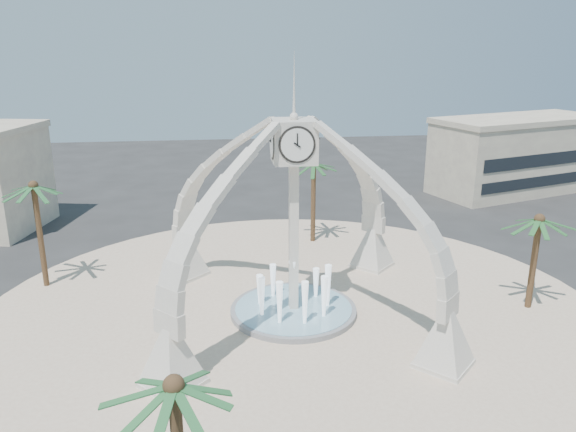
{
  "coord_description": "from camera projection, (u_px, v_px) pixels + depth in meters",
  "views": [
    {
      "loc": [
        -4.47,
        -32.04,
        16.38
      ],
      "look_at": [
        -0.09,
        2.0,
        5.9
      ],
      "focal_mm": 35.0,
      "sensor_mm": 36.0,
      "label": 1
    }
  ],
  "objects": [
    {
      "name": "plaza",
      "position": [
        293.0,
        313.0,
        35.72
      ],
      "size": [
        40.0,
        40.0,
        0.06
      ],
      "primitive_type": "cylinder",
      "color": "beige",
      "rests_on": "ground"
    },
    {
      "name": "fountain",
      "position": [
        293.0,
        309.0,
        35.64
      ],
      "size": [
        8.0,
        8.0,
        3.62
      ],
      "color": "gray",
      "rests_on": "ground"
    },
    {
      "name": "building_ne",
      "position": [
        518.0,
        154.0,
        64.69
      ],
      "size": [
        21.87,
        14.17,
        8.6
      ],
      "rotation": [
        0.0,
        0.0,
        0.31
      ],
      "color": "beige",
      "rests_on": "ground"
    },
    {
      "name": "palm_west",
      "position": [
        34.0,
        187.0,
        37.71
      ],
      "size": [
        5.46,
        5.46,
        8.12
      ],
      "rotation": [
        0.0,
        0.0,
        0.4
      ],
      "color": "brown",
      "rests_on": "ground"
    },
    {
      "name": "palm_north",
      "position": [
        314.0,
        165.0,
        46.9
      ],
      "size": [
        5.09,
        5.09,
        7.72
      ],
      "rotation": [
        0.0,
        0.0,
        0.2
      ],
      "color": "brown",
      "rests_on": "ground"
    },
    {
      "name": "palm_east",
      "position": [
        539.0,
        220.0,
        34.81
      ],
      "size": [
        5.48,
        5.48,
        6.84
      ],
      "rotation": [
        0.0,
        0.0,
        0.36
      ],
      "color": "brown",
      "rests_on": "ground"
    },
    {
      "name": "palm_south",
      "position": [
        174.0,
        388.0,
        17.04
      ],
      "size": [
        5.56,
        5.56,
        7.3
      ],
      "rotation": [
        0.0,
        0.0,
        -0.36
      ],
      "color": "brown",
      "rests_on": "ground"
    },
    {
      "name": "clock_tower",
      "position": [
        294.0,
        216.0,
        33.83
      ],
      "size": [
        17.94,
        17.94,
        16.3
      ],
      "color": "beige",
      "rests_on": "ground"
    },
    {
      "name": "ground",
      "position": [
        293.0,
        313.0,
        35.73
      ],
      "size": [
        140.0,
        140.0,
        0.0
      ],
      "primitive_type": "plane",
      "color": "#282828",
      "rests_on": "ground"
    }
  ]
}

